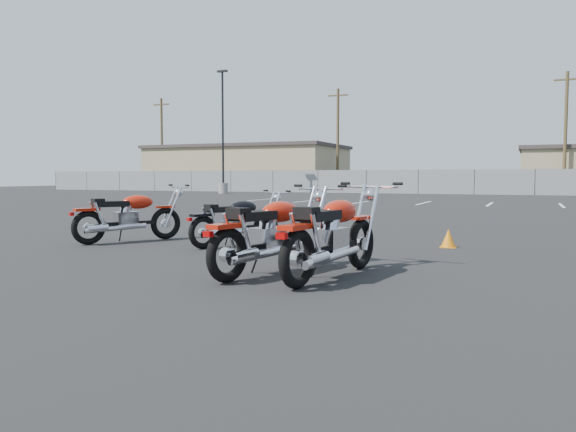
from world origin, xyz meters
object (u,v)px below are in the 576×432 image
at_px(motorcycle_second_black, 236,221).
at_px(motorcycle_third_red, 271,234).
at_px(motorcycle_front_red, 128,216).
at_px(motorcycle_rear_red, 333,235).

bearing_deg(motorcycle_second_black, motorcycle_third_red, -52.87).
height_order(motorcycle_front_red, motorcycle_rear_red, motorcycle_rear_red).
xyz_separation_m(motorcycle_second_black, motorcycle_rear_red, (2.69, -2.41, 0.08)).
distance_m(motorcycle_front_red, motorcycle_third_red, 4.60).
distance_m(motorcycle_front_red, motorcycle_second_black, 2.23).
height_order(motorcycle_second_black, motorcycle_third_red, motorcycle_third_red).
height_order(motorcycle_third_red, motorcycle_rear_red, motorcycle_rear_red).
relative_size(motorcycle_front_red, motorcycle_second_black, 1.08).
xyz_separation_m(motorcycle_third_red, motorcycle_rear_red, (0.84, 0.03, 0.02)).
bearing_deg(motorcycle_front_red, motorcycle_rear_red, -23.47).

